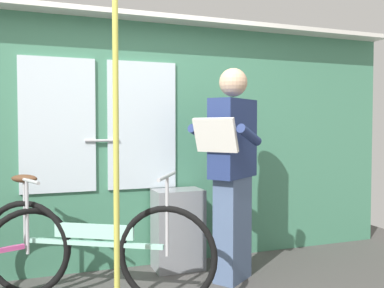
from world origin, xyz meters
The scene contains 5 objects.
train_door_wall centered at (-0.01, 1.11, 1.14)m, with size 5.38×0.28×2.17m.
bicycle_near_door centered at (-0.36, 0.46, 0.37)m, with size 1.53×0.94×0.90m.
passenger_reading_newspaper centered at (0.74, 0.48, 0.89)m, with size 0.63×0.59×1.69m.
trash_bin_by_wall centered at (0.42, 0.89, 0.34)m, with size 0.42×0.28×0.69m, color gray.
handrail_pole centered at (-0.26, 0.03, 1.07)m, with size 0.04×0.04×2.13m, color #C6C14C.
Camera 1 is at (-0.72, -2.55, 1.23)m, focal length 39.74 mm.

